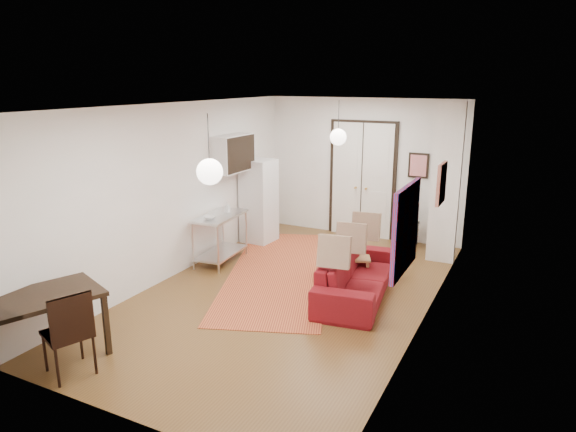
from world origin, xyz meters
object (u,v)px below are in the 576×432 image
at_px(sofa, 356,275).
at_px(black_side_chair, 409,219).
at_px(dining_table, 32,305).
at_px(coffee_table, 344,258).
at_px(dining_chair_far, 74,322).
at_px(fridge, 259,201).
at_px(kitchen_counter, 220,232).
at_px(dining_chair_near, 74,322).

height_order(sofa, black_side_chair, black_side_chair).
height_order(sofa, dining_table, dining_table).
bearing_deg(black_side_chair, sofa, 80.31).
relative_size(coffee_table, dining_chair_far, 0.97).
relative_size(sofa, fridge, 1.34).
height_order(dining_chair_far, black_side_chair, dining_chair_far).
distance_m(sofa, coffee_table, 0.78).
xyz_separation_m(kitchen_counter, dining_chair_near, (0.53, -3.77, 0.02)).
bearing_deg(coffee_table, kitchen_counter, -172.66).
bearing_deg(dining_chair_far, kitchen_counter, -149.70).
bearing_deg(sofa, dining_chair_far, 139.33).
xyz_separation_m(coffee_table, kitchen_counter, (-2.28, -0.29, 0.24)).
distance_m(dining_chair_far, black_side_chair, 6.69).
xyz_separation_m(kitchen_counter, dining_chair_far, (0.53, -3.77, 0.02)).
xyz_separation_m(dining_table, dining_chair_near, (0.53, 0.10, -0.14)).
xyz_separation_m(coffee_table, dining_chair_near, (-1.75, -4.06, 0.26)).
bearing_deg(black_side_chair, dining_chair_far, 62.28).
distance_m(coffee_table, dining_table, 4.76).
xyz_separation_m(fridge, black_side_chair, (2.83, 1.10, -0.30)).
xyz_separation_m(sofa, fridge, (-2.73, 1.76, 0.52)).
height_order(kitchen_counter, dining_table, kitchen_counter).
relative_size(coffee_table, fridge, 0.58).
bearing_deg(dining_chair_near, dining_table, -56.72).
distance_m(fridge, dining_chair_near, 5.22).
relative_size(fridge, dining_table, 1.00).
distance_m(fridge, dining_chair_far, 5.22).
relative_size(kitchen_counter, dining_chair_near, 1.18).
bearing_deg(dining_chair_near, fridge, -151.89).
relative_size(fridge, dining_chair_near, 1.67).
height_order(coffee_table, kitchen_counter, kitchen_counter).
distance_m(fridge, dining_table, 5.29).
bearing_deg(coffee_table, fridge, 153.65).
height_order(sofa, dining_chair_far, dining_chair_far).
bearing_deg(sofa, dining_chair_near, 139.33).
xyz_separation_m(dining_table, dining_chair_far, (0.53, 0.10, -0.14)).
relative_size(sofa, coffee_table, 2.29).
relative_size(sofa, dining_chair_near, 2.23).
bearing_deg(dining_table, sofa, 52.29).
bearing_deg(dining_chair_far, dining_table, -56.72).
distance_m(dining_table, dining_chair_far, 0.56).
relative_size(coffee_table, kitchen_counter, 0.82).
xyz_separation_m(sofa, kitchen_counter, (-2.73, 0.34, 0.24)).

